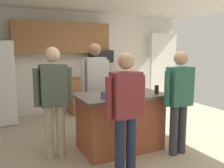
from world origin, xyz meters
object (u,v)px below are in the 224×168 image
(microwave_over_range, at_px, (101,56))
(person_elder_center, at_px, (126,106))
(person_guest_left, at_px, (95,82))
(person_guest_right, at_px, (54,96))
(person_host_foreground, at_px, (179,96))
(serving_tray, at_px, (124,91))
(kitchen_island, at_px, (120,121))
(glass_stout_tall, at_px, (139,91))
(mug_blue_stoneware, at_px, (104,95))
(glass_dark_ale, at_px, (157,90))

(microwave_over_range, distance_m, person_elder_center, 3.45)
(person_guest_left, bearing_deg, person_guest_right, -62.15)
(person_host_foreground, relative_size, serving_tray, 3.70)
(kitchen_island, distance_m, person_guest_right, 1.17)
(glass_stout_tall, bearing_deg, person_host_foreground, -36.57)
(person_guest_left, bearing_deg, microwave_over_range, 144.97)
(kitchen_island, relative_size, person_guest_right, 0.85)
(person_host_foreground, bearing_deg, serving_tray, -8.50)
(person_host_foreground, distance_m, mug_blue_stoneware, 1.17)
(person_guest_left, xyz_separation_m, person_guest_right, (-0.94, -0.68, -0.05))
(person_guest_left, bearing_deg, kitchen_island, -0.00)
(person_elder_center, distance_m, mug_blue_stoneware, 0.55)
(person_guest_right, relative_size, glass_stout_tall, 12.21)
(kitchen_island, height_order, serving_tray, serving_tray)
(person_guest_left, relative_size, mug_blue_stoneware, 13.46)
(person_guest_left, relative_size, person_elder_center, 1.09)
(serving_tray, bearing_deg, mug_blue_stoneware, -149.94)
(kitchen_island, xyz_separation_m, person_elder_center, (-0.33, -0.76, 0.45))
(kitchen_island, xyz_separation_m, glass_stout_tall, (0.22, -0.23, 0.53))
(person_guest_right, distance_m, serving_tray, 1.17)
(microwave_over_range, relative_size, kitchen_island, 0.39)
(microwave_over_range, bearing_deg, kitchen_island, -106.80)
(person_elder_center, bearing_deg, person_guest_left, 15.35)
(person_host_foreground, relative_size, person_elder_center, 1.01)
(person_host_foreground, distance_m, glass_dark_ale, 0.38)
(person_guest_right, bearing_deg, mug_blue_stoneware, -20.59)
(microwave_over_range, bearing_deg, person_elder_center, -108.37)
(person_host_foreground, height_order, serving_tray, person_host_foreground)
(person_elder_center, distance_m, serving_tray, 0.95)
(person_guest_left, bearing_deg, glass_dark_ale, 22.96)
(kitchen_island, distance_m, person_host_foreground, 1.04)
(microwave_over_range, relative_size, mug_blue_stoneware, 4.29)
(kitchen_island, relative_size, person_elder_center, 0.88)
(person_elder_center, xyz_separation_m, glass_stout_tall, (0.55, 0.54, 0.07))
(kitchen_island, bearing_deg, person_guest_right, 173.41)
(person_guest_left, distance_m, person_guest_right, 1.16)
(glass_stout_tall, distance_m, serving_tray, 0.33)
(microwave_over_range, distance_m, glass_dark_ale, 2.79)
(person_elder_center, distance_m, glass_dark_ale, 0.99)
(person_host_foreground, bearing_deg, glass_stout_tall, 3.03)
(person_guest_left, distance_m, mug_blue_stoneware, 1.05)
(glass_dark_ale, bearing_deg, person_elder_center, -149.99)
(person_host_foreground, xyz_separation_m, mug_blue_stoneware, (-1.11, 0.38, 0.05))
(glass_dark_ale, bearing_deg, glass_stout_tall, 172.09)
(glass_dark_ale, xyz_separation_m, mug_blue_stoneware, (-0.92, 0.05, -0.02))
(person_guest_right, bearing_deg, person_guest_left, 42.37)
(glass_stout_tall, bearing_deg, person_guest_left, 108.07)
(kitchen_island, height_order, person_guest_right, person_guest_right)
(person_guest_right, xyz_separation_m, mug_blue_stoneware, (0.66, -0.34, 0.01))
(person_guest_right, height_order, mug_blue_stoneware, person_guest_right)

